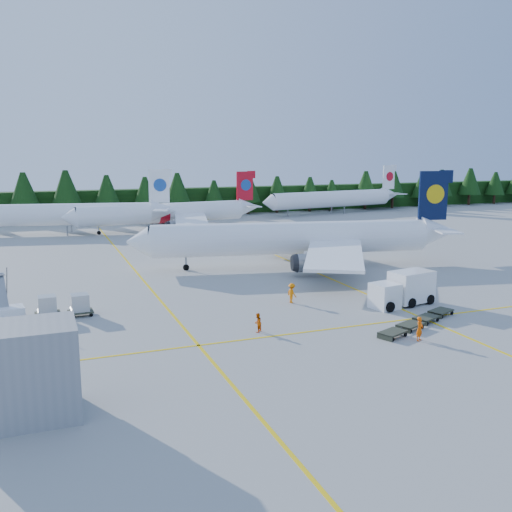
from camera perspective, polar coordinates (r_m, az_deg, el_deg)
name	(u,v)px	position (r m, az deg, el deg)	size (l,w,h in m)	color
ground	(327,307)	(53.47, 7.16, -5.09)	(320.00, 320.00, 0.00)	#9D9D98
taxi_stripe_a	(139,276)	(67.69, -11.60, -1.92)	(0.25, 120.00, 0.01)	yellow
taxi_stripe_b	(295,264)	(73.50, 3.96, -0.76)	(0.25, 120.00, 0.01)	yellow
taxi_stripe_cross	(362,325)	(48.49, 10.52, -6.81)	(80.00, 0.25, 0.01)	yellow
treeline_hedge	(155,202)	(130.16, -10.11, 5.31)	(220.00, 4.00, 6.00)	black
terminal_building	(20,373)	(33.46, -22.57, -10.74)	(6.00, 4.00, 5.20)	gray
airliner_navy	(286,239)	(70.75, 2.98, 1.72)	(40.10, 32.68, 11.78)	white
airliner_red	(160,214)	(104.87, -9.62, 4.21)	(35.91, 29.43, 10.44)	white
airliner_far_left	(51,214)	(105.23, -19.84, 3.95)	(37.87, 10.76, 11.13)	white
airliner_far_right	(328,199)	(133.04, 7.21, 5.68)	(37.31, 8.77, 10.89)	white
airstairs	(0,310)	(54.09, -24.20, -4.96)	(3.96, 5.38, 3.36)	white
service_truck	(402,289)	(55.08, 14.40, -3.22)	(6.79, 3.45, 3.13)	silver
dolly_train	(418,321)	(49.35, 15.92, -6.25)	(10.01, 5.68, 0.13)	#363A2A
uld_pair	(64,305)	(52.51, -18.68, -4.62)	(4.87, 2.08, 1.62)	#363A2A
crew_a	(420,329)	(45.42, 16.06, -7.02)	(0.68, 0.45, 1.87)	#FD5605
crew_b	(258,323)	(45.73, 0.16, -6.68)	(0.76, 0.59, 1.56)	#DF5204
crew_c	(292,293)	(54.38, 3.60, -3.72)	(0.79, 0.53, 1.91)	orange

